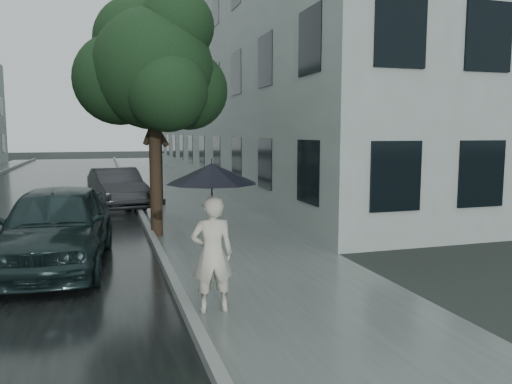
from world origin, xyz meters
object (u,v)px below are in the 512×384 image
object	(u,v)px
street_tree	(153,68)
lamp_post	(155,126)
car_far	(117,188)
car_near	(56,226)
pedestrian	(212,254)

from	to	relation	value
street_tree	lamp_post	bearing A→B (deg)	83.95
street_tree	car_far	xyz separation A→B (m)	(-0.79, 5.02, -3.38)
car_near	car_far	distance (m)	7.57
pedestrian	car_near	bearing A→B (deg)	-51.47
lamp_post	car_near	world-z (taller)	lamp_post
street_tree	car_near	bearing A→B (deg)	-130.75
lamp_post	car_far	distance (m)	2.46
car_near	lamp_post	bearing A→B (deg)	75.30
street_tree	car_far	size ratio (longest dim) A/B	1.47
pedestrian	lamp_post	xyz separation A→B (m)	(0.34, 10.81, 1.89)
street_tree	car_near	distance (m)	4.58
car_near	car_far	bearing A→B (deg)	84.59
lamp_post	pedestrian	bearing A→B (deg)	-91.22
street_tree	car_far	world-z (taller)	street_tree
pedestrian	street_tree	size ratio (longest dim) A/B	0.28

